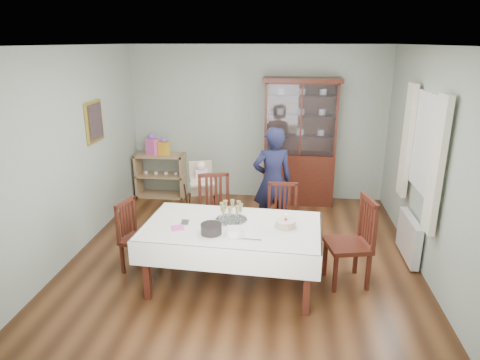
# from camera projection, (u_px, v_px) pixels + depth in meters

# --- Properties ---
(floor) EXTENTS (5.00, 5.00, 0.00)m
(floor) POSITION_uv_depth(u_px,v_px,m) (242.00, 260.00, 5.63)
(floor) COLOR #593319
(floor) RESTS_ON ground
(room_shell) EXTENTS (5.00, 5.00, 5.00)m
(room_shell) POSITION_uv_depth(u_px,v_px,m) (247.00, 124.00, 5.60)
(room_shell) COLOR #9EAA99
(room_shell) RESTS_ON floor
(dining_table) EXTENTS (2.06, 1.26, 0.76)m
(dining_table) POSITION_uv_depth(u_px,v_px,m) (232.00, 255.00, 4.95)
(dining_table) COLOR #471911
(dining_table) RESTS_ON floor
(china_cabinet) EXTENTS (1.30, 0.48, 2.18)m
(china_cabinet) POSITION_uv_depth(u_px,v_px,m) (300.00, 140.00, 7.33)
(china_cabinet) COLOR #471911
(china_cabinet) RESTS_ON floor
(sideboard) EXTENTS (0.90, 0.38, 0.80)m
(sideboard) POSITION_uv_depth(u_px,v_px,m) (161.00, 175.00, 7.84)
(sideboard) COLOR tan
(sideboard) RESTS_ON floor
(picture_frame) EXTENTS (0.04, 0.48, 0.58)m
(picture_frame) POSITION_uv_depth(u_px,v_px,m) (94.00, 122.00, 6.11)
(picture_frame) COLOR gold
(picture_frame) RESTS_ON room_shell
(window) EXTENTS (0.04, 1.02, 1.22)m
(window) POSITION_uv_depth(u_px,v_px,m) (426.00, 144.00, 5.20)
(window) COLOR white
(window) RESTS_ON room_shell
(curtain_left) EXTENTS (0.07, 0.30, 1.55)m
(curtain_left) POSITION_uv_depth(u_px,v_px,m) (437.00, 166.00, 4.65)
(curtain_left) COLOR silver
(curtain_left) RESTS_ON room_shell
(curtain_right) EXTENTS (0.07, 0.30, 1.55)m
(curtain_right) POSITION_uv_depth(u_px,v_px,m) (407.00, 141.00, 5.82)
(curtain_right) COLOR silver
(curtain_right) RESTS_ON room_shell
(radiator) EXTENTS (0.10, 0.80, 0.55)m
(radiator) POSITION_uv_depth(u_px,v_px,m) (409.00, 237.00, 5.59)
(radiator) COLOR white
(radiator) RESTS_ON floor
(chair_far_left) EXTENTS (0.57, 0.57, 1.01)m
(chair_far_left) POSITION_uv_depth(u_px,v_px,m) (216.00, 226.00, 5.93)
(chair_far_left) COLOR #471911
(chair_far_left) RESTS_ON floor
(chair_far_right) EXTENTS (0.43, 0.43, 0.93)m
(chair_far_right) POSITION_uv_depth(u_px,v_px,m) (281.00, 232.00, 5.79)
(chair_far_right) COLOR #471911
(chair_far_right) RESTS_ON floor
(chair_end_left) EXTENTS (0.49, 0.49, 0.90)m
(chair_end_left) POSITION_uv_depth(u_px,v_px,m) (140.00, 250.00, 5.33)
(chair_end_left) COLOR #471911
(chair_end_left) RESTS_ON floor
(chair_end_right) EXTENTS (0.56, 0.56, 1.05)m
(chair_end_right) POSITION_uv_depth(u_px,v_px,m) (348.00, 258.00, 5.02)
(chair_end_right) COLOR #471911
(chair_end_right) RESTS_ON floor
(woman) EXTENTS (0.67, 0.54, 1.60)m
(woman) POSITION_uv_depth(u_px,v_px,m) (272.00, 181.00, 6.23)
(woman) COLOR black
(woman) RESTS_ON floor
(high_chair) EXTENTS (0.57, 0.57, 1.04)m
(high_chair) POSITION_uv_depth(u_px,v_px,m) (202.00, 201.00, 6.57)
(high_chair) COLOR black
(high_chair) RESTS_ON floor
(champagne_tray) EXTENTS (0.36, 0.36, 0.22)m
(champagne_tray) POSITION_uv_depth(u_px,v_px,m) (231.00, 215.00, 4.94)
(champagne_tray) COLOR silver
(champagne_tray) RESTS_ON dining_table
(birthday_cake) EXTENTS (0.26, 0.26, 0.18)m
(birthday_cake) POSITION_uv_depth(u_px,v_px,m) (286.00, 224.00, 4.75)
(birthday_cake) COLOR white
(birthday_cake) RESTS_ON dining_table
(plate_stack_dark) EXTENTS (0.28, 0.28, 0.11)m
(plate_stack_dark) POSITION_uv_depth(u_px,v_px,m) (211.00, 229.00, 4.61)
(plate_stack_dark) COLOR black
(plate_stack_dark) RESTS_ON dining_table
(plate_stack_white) EXTENTS (0.21, 0.21, 0.08)m
(plate_stack_white) POSITION_uv_depth(u_px,v_px,m) (234.00, 232.00, 4.58)
(plate_stack_white) COLOR white
(plate_stack_white) RESTS_ON dining_table
(napkin_stack) EXTENTS (0.17, 0.17, 0.02)m
(napkin_stack) POSITION_uv_depth(u_px,v_px,m) (178.00, 228.00, 4.74)
(napkin_stack) COLOR #E654AB
(napkin_stack) RESTS_ON dining_table
(cutlery) EXTENTS (0.12, 0.17, 0.01)m
(cutlery) POSITION_uv_depth(u_px,v_px,m) (182.00, 222.00, 4.91)
(cutlery) COLOR silver
(cutlery) RESTS_ON dining_table
(cake_knife) EXTENTS (0.27, 0.04, 0.01)m
(cake_knife) POSITION_uv_depth(u_px,v_px,m) (249.00, 239.00, 4.48)
(cake_knife) COLOR silver
(cake_knife) RESTS_ON dining_table
(gift_bag_pink) EXTENTS (0.24, 0.21, 0.39)m
(gift_bag_pink) POSITION_uv_depth(u_px,v_px,m) (152.00, 145.00, 7.66)
(gift_bag_pink) COLOR #E654AB
(gift_bag_pink) RESTS_ON sideboard
(gift_bag_orange) EXTENTS (0.20, 0.17, 0.33)m
(gift_bag_orange) POSITION_uv_depth(u_px,v_px,m) (164.00, 147.00, 7.64)
(gift_bag_orange) COLOR gold
(gift_bag_orange) RESTS_ON sideboard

